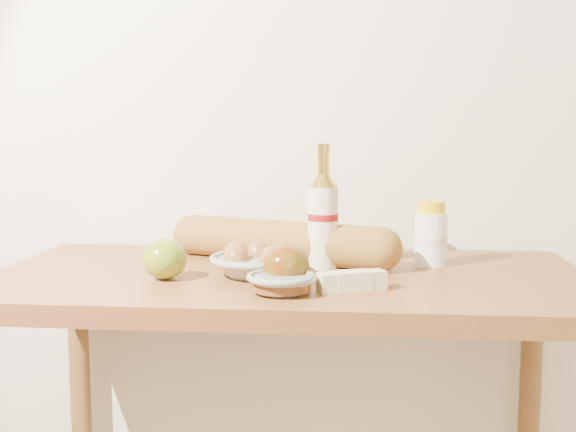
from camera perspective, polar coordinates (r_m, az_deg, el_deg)
The scene contains 11 objects.
back_wall at distance 1.77m, azimuth 1.08°, elevation 10.52°, with size 3.50×0.02×2.60m, color white.
table at distance 1.50m, azimuth 0.11°, elevation -9.11°, with size 1.20×0.60×0.90m.
bourbon_bottle at distance 1.51m, azimuth 2.78°, elevation -0.14°, with size 0.08×0.08×0.26m.
cream_bottle at distance 1.57m, azimuth 11.21°, elevation -1.53°, with size 0.08×0.08×0.14m.
egg_bowl at distance 1.44m, azimuth -2.56°, elevation -3.69°, with size 0.19×0.19×0.06m.
baguette at distance 1.58m, azimuth -0.54°, elevation -2.01°, with size 0.54×0.28×0.09m.
apple_yellowgreen at distance 1.42m, azimuth -9.72°, elevation -3.37°, with size 0.09×0.09×0.08m.
apple_redgreen_right at distance 1.33m, azimuth -0.15°, elevation -3.97°, with size 0.11×0.11×0.08m.
sugar_bowl at distance 1.29m, azimuth -0.57°, elevation -5.31°, with size 0.16×0.16×0.04m.
syrup_bowl at distance 1.29m, azimuth -0.12°, elevation -5.39°, with size 0.11×0.11×0.03m.
butter_stick at distance 1.32m, azimuth 5.07°, elevation -5.16°, with size 0.13×0.08×0.04m.
Camera 1 is at (0.13, -0.25, 1.20)m, focal length 45.00 mm.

